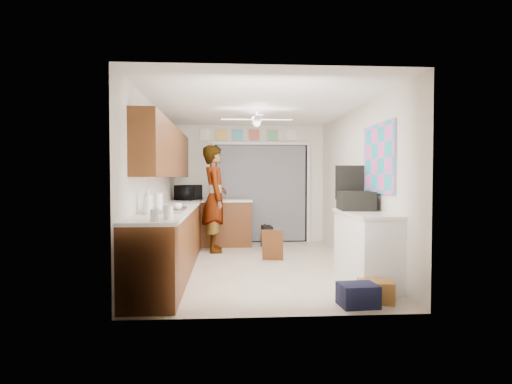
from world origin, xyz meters
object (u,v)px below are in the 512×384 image
object	(u,v)px
microwave	(188,193)
soap_bottle	(148,202)
navy_crate	(358,295)
dog	(267,235)
cup	(178,206)
paper_towel_roll	(158,202)
man	(215,199)
cardboard_box	(375,291)
suitcase	(355,201)

from	to	relation	value
microwave	soap_bottle	distance (m)	3.30
microwave	navy_crate	distance (m)	4.75
microwave	dog	size ratio (longest dim) A/B	0.88
cup	navy_crate	bearing A→B (deg)	-36.52
cup	navy_crate	size ratio (longest dim) A/B	0.30
paper_towel_roll	dog	bearing A→B (deg)	56.39
cup	dog	size ratio (longest dim) A/B	0.19
paper_towel_roll	man	distance (m)	2.31
cardboard_box	navy_crate	world-z (taller)	navy_crate
cup	paper_towel_roll	xyz separation A→B (m)	(-0.23, -0.24, 0.07)
cup	navy_crate	distance (m)	2.76
microwave	man	xyz separation A→B (m)	(0.54, -0.57, -0.09)
dog	soap_bottle	bearing A→B (deg)	-123.66
cup	paper_towel_roll	bearing A→B (deg)	-134.13
cardboard_box	man	world-z (taller)	man
paper_towel_roll	dog	size ratio (longest dim) A/B	0.39
paper_towel_roll	dog	world-z (taller)	paper_towel_roll
man	dog	xyz separation A→B (m)	(1.02, 0.37, -0.75)
soap_bottle	navy_crate	xyz separation A→B (m)	(2.38, -0.81, -0.98)
soap_bottle	man	xyz separation A→B (m)	(0.74, 2.72, -0.10)
paper_towel_roll	cardboard_box	distance (m)	2.99
paper_towel_roll	microwave	bearing A→B (deg)	86.92
microwave	navy_crate	size ratio (longest dim) A/B	1.36
soap_bottle	man	size ratio (longest dim) A/B	0.16
microwave	paper_towel_roll	bearing A→B (deg)	-162.17
microwave	suitcase	world-z (taller)	microwave
soap_bottle	cardboard_box	size ratio (longest dim) A/B	0.83
soap_bottle	man	distance (m)	2.82
microwave	navy_crate	bearing A→B (deg)	-131.00
microwave	paper_towel_roll	distance (m)	2.78
microwave	suitcase	bearing A→B (deg)	-115.61
man	dog	world-z (taller)	man
soap_bottle	navy_crate	size ratio (longest dim) A/B	0.80
soap_bottle	cardboard_box	bearing A→B (deg)	-14.36
cardboard_box	soap_bottle	bearing A→B (deg)	165.64
paper_towel_roll	navy_crate	distance (m)	2.85
cup	dog	world-z (taller)	cup
navy_crate	man	bearing A→B (deg)	115.00
soap_bottle	cup	xyz separation A→B (m)	(0.27, 0.75, -0.11)
man	dog	size ratio (longest dim) A/B	3.22
navy_crate	cup	bearing A→B (deg)	143.48
soap_bottle	paper_towel_roll	bearing A→B (deg)	85.24
suitcase	cardboard_box	world-z (taller)	suitcase
suitcase	dog	distance (m)	2.83
navy_crate	dog	size ratio (longest dim) A/B	0.64
soap_bottle	navy_crate	world-z (taller)	soap_bottle
soap_bottle	man	bearing A→B (deg)	74.86
cup	suitcase	xyz separation A→B (m)	(2.49, -0.18, 0.08)
soap_bottle	paper_towel_roll	distance (m)	0.52
suitcase	navy_crate	world-z (taller)	suitcase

